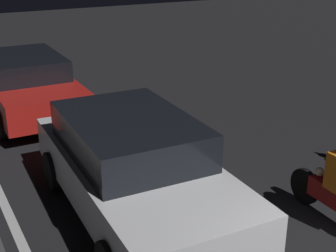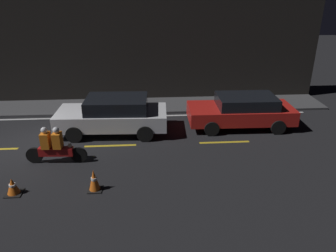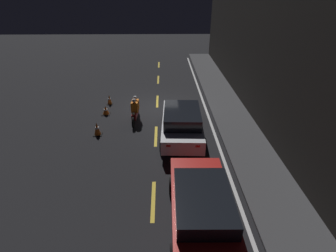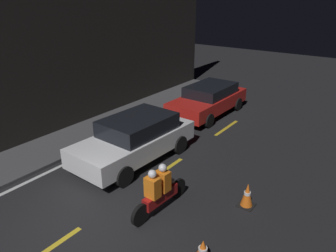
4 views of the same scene
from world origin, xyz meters
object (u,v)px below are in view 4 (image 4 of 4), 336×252
Objects in this scene: sedan_white at (135,138)px; traffic_cone_far at (247,195)px; traffic_cone_mid at (203,250)px; taxi_red at (209,99)px; motorcycle at (159,191)px.

sedan_white is 6.52× the size of traffic_cone_far.
traffic_cone_mid is 0.75× the size of traffic_cone_far.
taxi_red is 2.12× the size of motorcycle.
traffic_cone_mid is (-2.66, -4.27, -0.56)m from sedan_white.
sedan_white is 5.06m from traffic_cone_mid.
taxi_red reaches higher than traffic_cone_mid.
traffic_cone_far is at bearing 0.72° from traffic_cone_mid.
sedan_white is 3.08m from motorcycle.
motorcycle reaches higher than traffic_cone_far.
traffic_cone_mid is at bearing 29.89° from taxi_red.
motorcycle reaches higher than traffic_cone_mid.
motorcycle is 2.42m from traffic_cone_far.
traffic_cone_mid is 2.40m from traffic_cone_far.
sedan_white reaches higher than taxi_red.
traffic_cone_far is (2.40, 0.03, 0.09)m from traffic_cone_mid.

